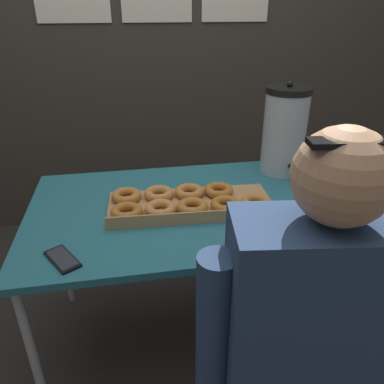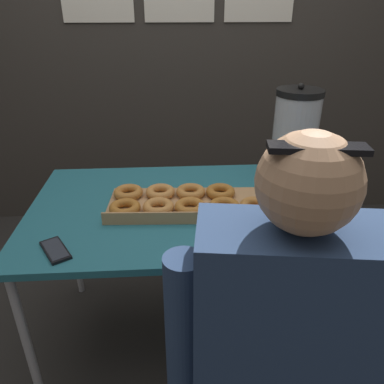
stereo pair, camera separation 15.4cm
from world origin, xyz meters
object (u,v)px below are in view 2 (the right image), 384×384
Objects in this scene: coffee_urn at (295,134)px; person_seated at (278,378)px; cell_phone at (55,250)px; donut_box at (186,202)px.

person_seated is at bearing -107.66° from coffee_urn.
cell_phone is 0.80m from person_seated.
cell_phone is at bearing -24.69° from person_seated.
person_seated is (-0.32, -1.00, -0.34)m from coffee_urn.
person_seated is (0.21, -0.70, -0.16)m from donut_box.
coffee_urn is (0.52, 0.29, 0.18)m from donut_box.
cell_phone is (-0.99, -0.57, -0.20)m from coffee_urn.
donut_box is 4.26× the size of cell_phone.
donut_box reaches higher than cell_phone.
coffee_urn reaches higher than donut_box.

